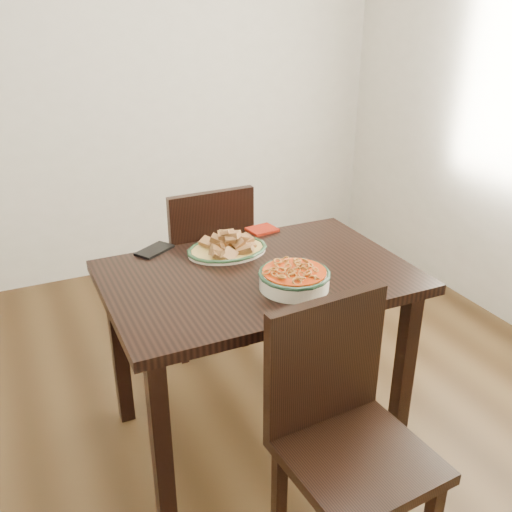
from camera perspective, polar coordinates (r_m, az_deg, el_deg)
name	(u,v)px	position (r m, az deg, el deg)	size (l,w,h in m)	color
floor	(235,421)	(2.62, -2.12, -16.13)	(3.50, 3.50, 0.00)	#362311
wall_back	(118,71)	(3.69, -13.67, 17.51)	(3.50, 0.10, 2.60)	beige
dining_table	(258,296)	(2.22, 0.22, -4.06)	(1.15, 0.77, 0.75)	black
chair_far	(205,260)	(2.87, -5.10, -0.44)	(0.43, 0.43, 0.89)	black
chair_near	(342,424)	(1.86, 8.63, -16.32)	(0.45, 0.45, 0.89)	black
fish_plate	(227,242)	(2.32, -2.91, 1.37)	(0.33, 0.26, 0.11)	beige
noodle_bowl	(294,276)	(2.04, 3.85, -2.06)	(0.26, 0.26, 0.08)	#F1E9CC
smartphone	(154,250)	(2.38, -10.12, 0.58)	(0.16, 0.08, 0.01)	black
napkin	(262,230)	(2.55, 0.62, 2.66)	(0.12, 0.10, 0.01)	#971B0B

